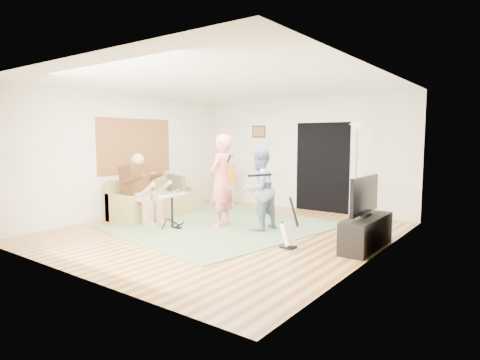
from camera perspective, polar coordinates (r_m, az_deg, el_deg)
name	(u,v)px	position (r m, az deg, el deg)	size (l,w,h in m)	color
floor	(225,232)	(7.53, -2.17, -7.35)	(6.00, 6.00, 0.00)	brown
walls	(225,159)	(7.34, -2.21, 2.96)	(5.50, 6.00, 2.70)	#EDE5CD
ceiling	(224,84)	(7.39, -2.26, 13.48)	(6.00, 6.00, 0.00)	white
window_blinds	(136,146)	(9.42, -14.63, 4.66)	(2.05, 2.05, 0.00)	#9C5E30
doorway	(322,167)	(9.62, 11.62, 1.77)	(2.10, 2.10, 0.00)	black
picture_frame	(259,132)	(10.48, 2.69, 6.88)	(0.42, 0.03, 0.32)	#3F2314
area_rug	(224,226)	(7.96, -2.35, -6.56)	(3.35, 3.83, 0.02)	#587346
sofa	(153,203)	(9.23, -12.29, -3.25)	(0.84, 2.05, 0.83)	tan
drummer	(142,196)	(8.45, -13.72, -2.22)	(0.93, 0.52, 1.42)	#4D2F15
drum_kit	(172,213)	(7.86, -9.63, -4.59)	(0.38, 0.68, 0.70)	black
singer	(221,181)	(7.82, -2.72, -0.14)	(0.66, 0.43, 1.81)	#FC736D
microphone	(229,158)	(7.66, -1.57, 3.08)	(0.06, 0.06, 0.24)	black
guitarist	(259,190)	(7.51, 2.77, -1.38)	(0.75, 0.59, 1.55)	slate
guitar_held	(268,175)	(7.37, 4.07, 0.66)	(0.12, 0.60, 0.26)	white
guitar_spare	(289,234)	(6.42, 6.96, -7.58)	(0.30, 0.27, 0.82)	black
torchiere_lamp	(356,155)	(8.50, 16.23, 3.41)	(0.36, 0.36, 2.03)	black
dining_chair	(223,191)	(10.23, -2.41, -1.63)	(0.53, 0.55, 1.07)	#D3B389
tv_cabinet	(366,233)	(6.68, 17.54, -7.15)	(0.40, 1.40, 0.50)	black
television	(365,195)	(6.59, 17.29, -2.02)	(0.06, 1.09, 0.59)	black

